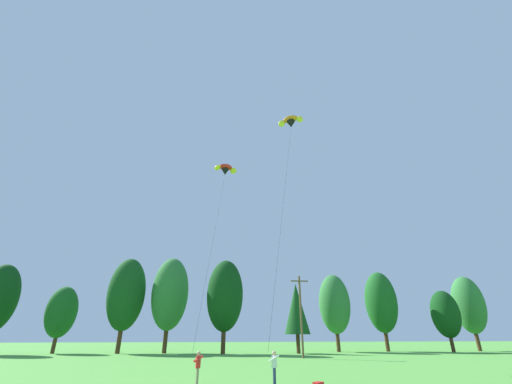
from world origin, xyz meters
name	(u,v)px	position (x,y,z in m)	size (l,w,h in m)	color
treeline_tree_c	(62,312)	(-24.57, 55.99, 5.53)	(4.27, 4.27, 9.14)	#472D19
treeline_tree_d	(126,294)	(-15.41, 54.79, 8.07)	(5.40, 5.40, 13.33)	#472D19
treeline_tree_e	(170,293)	(-9.03, 55.10, 8.24)	(5.47, 5.47, 13.61)	#472D19
treeline_tree_f	(225,295)	(-0.67, 52.20, 7.79)	(5.27, 5.27, 12.87)	#472D19
treeline_tree_g	(296,309)	(10.00, 52.18, 5.99)	(3.71, 3.71, 9.57)	#472D19
treeline_tree_h	(334,304)	(17.22, 55.85, 7.04)	(4.94, 4.94, 11.62)	#472D19
treeline_tree_i	(381,302)	(25.39, 56.20, 7.42)	(5.11, 5.11, 12.26)	#472D19
treeline_tree_j	(445,314)	(34.09, 52.86, 5.41)	(4.21, 4.21, 8.94)	#472D19
treeline_tree_k	(469,305)	(40.58, 55.53, 7.08)	(4.96, 4.96, 11.70)	#472D19
utility_pole	(301,313)	(8.36, 42.99, 4.87)	(2.20, 0.26, 9.22)	brown
kite_flyer_near	(198,365)	(-2.63, 23.15, 1.00)	(0.61, 0.64, 1.69)	gray
kite_flyer_mid	(274,364)	(1.66, 22.92, 1.00)	(0.69, 0.71, 1.69)	navy
parafoil_kite_high_red_yellow	(225,169)	(-1.49, 38.70, 21.60)	(3.12, 16.53, 20.64)	red
parafoil_kite_mid_orange	(291,122)	(5.19, 30.31, 23.33)	(5.21, 8.27, 22.45)	orange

